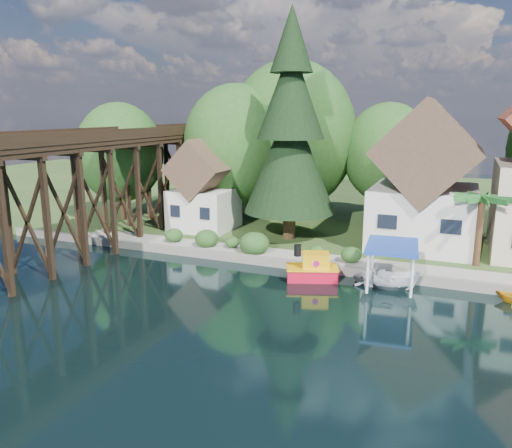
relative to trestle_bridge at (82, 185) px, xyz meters
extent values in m
plane|color=black|center=(16.00, -5.17, -5.35)|extent=(140.00, 140.00, 0.00)
cube|color=#2E471C|center=(16.00, 28.83, -5.10)|extent=(140.00, 52.00, 0.50)
cube|color=slate|center=(20.00, 2.83, -5.04)|extent=(60.00, 0.40, 0.62)
cube|color=gray|center=(22.00, 4.13, -4.82)|extent=(50.00, 2.60, 0.06)
cube|color=black|center=(0.00, -5.17, -1.35)|extent=(4.00, 0.36, 8.00)
cube|color=black|center=(0.00, -1.97, -1.35)|extent=(4.00, 0.36, 8.00)
cube|color=black|center=(0.00, 1.23, -1.35)|extent=(4.00, 0.36, 8.00)
cube|color=black|center=(0.00, 4.43, -1.35)|extent=(4.00, 0.36, 8.00)
cube|color=black|center=(0.00, 7.63, -1.35)|extent=(4.00, 0.36, 8.00)
cube|color=black|center=(0.00, 10.83, -1.35)|extent=(4.00, 0.36, 8.00)
cube|color=black|center=(0.00, 14.03, -1.35)|extent=(4.00, 0.36, 8.00)
cube|color=black|center=(0.00, 17.23, -1.35)|extent=(4.00, 0.36, 8.00)
cube|color=black|center=(0.00, 20.43, -1.35)|extent=(4.00, 0.36, 8.00)
cube|color=black|center=(-1.75, 0.83, 2.70)|extent=(0.35, 44.00, 0.35)
cube|color=black|center=(1.75, 0.83, 2.70)|extent=(0.35, 44.00, 0.35)
cube|color=black|center=(0.00, 0.83, 3.00)|extent=(4.00, 44.00, 0.30)
cube|color=black|center=(-2.00, 0.83, 3.55)|extent=(0.12, 44.00, 0.80)
cube|color=black|center=(2.00, 0.83, 3.55)|extent=(0.12, 44.00, 0.80)
cube|color=silver|center=(23.00, 10.83, -2.60)|extent=(7.50, 8.00, 4.50)
cube|color=#463325|center=(23.00, 10.83, 2.35)|extent=(7.64, 8.64, 7.64)
cube|color=black|center=(20.90, 6.79, -2.37)|extent=(1.35, 0.08, 1.00)
cube|color=black|center=(25.10, 6.79, -2.37)|extent=(1.35, 0.08, 1.00)
cube|color=silver|center=(5.00, 9.33, -3.10)|extent=(5.00, 5.00, 3.50)
cube|color=#463325|center=(5.00, 9.33, 0.45)|extent=(5.09, 5.40, 5.09)
cube|color=black|center=(3.60, 6.79, -2.92)|extent=(0.90, 0.08, 1.00)
cube|color=black|center=(6.40, 6.79, -2.92)|extent=(0.90, 0.08, 1.00)
cylinder|color=#382314|center=(6.00, 13.83, -2.60)|extent=(0.50, 0.50, 4.50)
ellipsoid|color=#214A1A|center=(6.00, 13.83, 2.15)|extent=(4.40, 4.40, 5.06)
cylinder|color=#382314|center=(10.00, 17.83, -2.37)|extent=(0.50, 0.50, 4.95)
ellipsoid|color=#214A1A|center=(10.00, 17.83, 2.85)|extent=(5.00, 5.00, 5.75)
cylinder|color=#382314|center=(19.00, 18.83, -2.82)|extent=(0.50, 0.50, 4.05)
ellipsoid|color=#214A1A|center=(19.00, 18.83, 1.45)|extent=(4.00, 4.00, 4.60)
cylinder|color=#382314|center=(-4.00, 9.83, -2.82)|extent=(0.50, 0.50, 4.05)
ellipsoid|color=#214A1A|center=(-4.00, 9.83, 1.45)|extent=(4.00, 4.00, 4.60)
ellipsoid|color=#1C3F16|center=(8.00, 4.03, -4.08)|extent=(1.98, 1.98, 1.53)
ellipsoid|color=#1C3F16|center=(10.00, 4.33, -4.25)|extent=(1.54, 1.54, 1.19)
ellipsoid|color=#1C3F16|center=(12.00, 3.83, -4.00)|extent=(2.20, 2.20, 1.70)
ellipsoid|color=#1C3F16|center=(5.00, 4.23, -4.17)|extent=(1.76, 1.76, 1.36)
ellipsoid|color=#1C3F16|center=(16.50, 4.43, -4.25)|extent=(1.54, 1.54, 1.19)
ellipsoid|color=#1C3F16|center=(19.00, 4.13, -4.17)|extent=(1.76, 1.76, 1.36)
cylinder|color=#382314|center=(12.92, 8.96, -3.20)|extent=(0.99, 0.99, 3.29)
cone|color=black|center=(12.92, 8.96, 1.74)|extent=(7.25, 7.25, 8.78)
cone|color=black|center=(12.92, 8.96, 6.68)|extent=(5.27, 5.27, 7.14)
cone|color=black|center=(12.92, 8.96, 10.52)|extent=(3.29, 3.29, 4.94)
cylinder|color=#382314|center=(26.84, 6.74, -2.68)|extent=(0.43, 0.43, 4.34)
ellipsoid|color=#17471B|center=(26.84, 6.74, -0.31)|extent=(3.59, 3.59, 0.99)
cube|color=red|center=(17.12, 1.16, -4.98)|extent=(3.53, 2.64, 0.84)
cube|color=#EFA80C|center=(17.12, 1.16, -4.53)|extent=(3.66, 2.77, 0.10)
cube|color=#EFA80C|center=(17.32, 1.23, -4.09)|extent=(2.00, 1.75, 1.05)
cylinder|color=black|center=(16.23, 0.85, -3.41)|extent=(0.46, 0.46, 0.73)
cylinder|color=#B30D70|center=(17.53, 0.62, -4.09)|extent=(0.38, 0.21, 0.38)
cylinder|color=#B30D70|center=(17.10, 1.85, -4.09)|extent=(0.38, 0.21, 0.38)
cylinder|color=#B30D70|center=(18.11, 1.51, -4.09)|extent=(0.21, 0.38, 0.38)
imported|color=silver|center=(21.43, 1.73, -4.98)|extent=(4.16, 3.55, 0.73)
imported|color=white|center=(21.98, 1.32, -4.67)|extent=(3.61, 1.63, 1.35)
cube|color=#1A40AD|center=(21.98, 1.32, -2.64)|extent=(3.36, 4.59, 0.16)
cylinder|color=white|center=(23.37, -0.46, -3.86)|extent=(0.16, 0.16, 2.44)
cylinder|color=white|center=(23.03, 3.32, -3.86)|extent=(0.16, 0.16, 2.44)
cylinder|color=white|center=(20.94, -0.68, -3.86)|extent=(0.16, 0.16, 2.44)
cylinder|color=white|center=(20.60, 3.10, -3.86)|extent=(0.16, 0.16, 2.44)
camera|label=1|loc=(25.42, -28.35, 5.23)|focal=35.00mm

